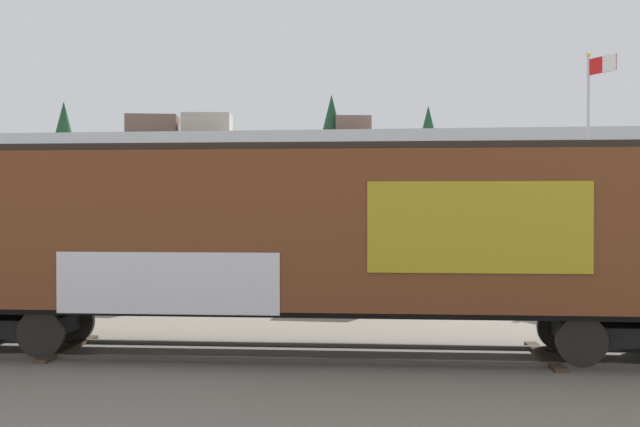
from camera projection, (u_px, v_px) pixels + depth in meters
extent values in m
plane|color=slate|center=(337.00, 355.00, 13.70)|extent=(260.00, 260.00, 0.00)
cube|color=#4C4742|center=(303.00, 360.00, 13.04)|extent=(59.98, 1.90, 0.08)
cube|color=#4C4742|center=(310.00, 345.00, 14.47)|extent=(59.98, 1.90, 0.08)
cube|color=#423323|center=(68.00, 348.00, 14.12)|extent=(0.31, 2.51, 0.07)
cube|color=#423323|center=(545.00, 356.00, 13.42)|extent=(0.31, 2.51, 0.07)
cube|color=brown|center=(307.00, 228.00, 13.73)|extent=(17.45, 3.48, 2.87)
cube|color=#2D2823|center=(307.00, 149.00, 13.71)|extent=(16.51, 0.89, 0.24)
cube|color=#B2931E|center=(479.00, 227.00, 12.01)|extent=(3.82, 0.14, 1.58)
cube|color=silver|center=(167.00, 283.00, 12.42)|extent=(4.03, 0.15, 1.10)
cube|color=black|center=(307.00, 306.00, 13.75)|extent=(17.06, 2.14, 0.20)
cube|color=black|center=(17.00, 324.00, 14.19)|extent=(2.14, 1.39, 0.36)
cylinder|color=black|center=(41.00, 334.00, 13.41)|extent=(0.92, 0.15, 0.92)
cylinder|color=black|center=(73.00, 321.00, 14.85)|extent=(0.92, 0.15, 0.92)
cube|color=black|center=(616.00, 332.00, 13.31)|extent=(2.14, 1.39, 0.36)
cylinder|color=black|center=(582.00, 341.00, 12.66)|extent=(0.92, 0.15, 0.92)
cylinder|color=black|center=(560.00, 328.00, 14.09)|extent=(0.92, 0.15, 0.92)
cylinder|color=silver|center=(588.00, 170.00, 26.47)|extent=(0.12, 0.12, 8.52)
sphere|color=#D8CC66|center=(589.00, 55.00, 26.42)|extent=(0.18, 0.18, 0.18)
cube|color=red|center=(603.00, 64.00, 25.84)|extent=(0.68, 1.01, 0.61)
cube|color=white|center=(609.00, 63.00, 25.58)|extent=(0.36, 0.52, 0.61)
cube|color=silver|center=(385.00, 185.00, 92.93)|extent=(145.11, 32.14, 11.33)
cube|color=brown|center=(153.00, 127.00, 86.22)|extent=(6.84, 5.81, 2.60)
cube|color=brown|center=(352.00, 126.00, 83.67)|extent=(4.87, 5.44, 2.07)
cube|color=#9E9384|center=(207.00, 125.00, 85.51)|extent=(6.29, 5.09, 2.69)
cone|color=#193D23|center=(332.00, 114.00, 82.63)|extent=(2.34, 2.34, 4.67)
cone|color=#193D23|center=(428.00, 120.00, 82.86)|extent=(1.69, 1.69, 3.39)
cone|color=#193D23|center=(64.00, 119.00, 86.18)|extent=(2.21, 2.21, 4.41)
cube|color=#9E8966|center=(147.00, 281.00, 20.76)|extent=(4.49, 1.99, 0.72)
cube|color=#2D333D|center=(138.00, 258.00, 20.80)|extent=(2.29, 1.69, 0.63)
cylinder|color=black|center=(205.00, 291.00, 21.33)|extent=(0.65, 0.26, 0.64)
cylinder|color=black|center=(186.00, 298.00, 19.71)|extent=(0.65, 0.26, 0.64)
cylinder|color=black|center=(113.00, 289.00, 21.82)|extent=(0.65, 0.26, 0.64)
cylinder|color=black|center=(87.00, 296.00, 20.19)|extent=(0.65, 0.26, 0.64)
cube|color=#1E5933|center=(359.00, 285.00, 20.08)|extent=(4.44, 1.97, 0.62)
cube|color=#2D333D|center=(349.00, 262.00, 20.12)|extent=(2.05, 1.69, 0.72)
cylinder|color=black|center=(412.00, 293.00, 20.71)|extent=(0.65, 0.25, 0.64)
cylinder|color=black|center=(411.00, 301.00, 19.03)|extent=(0.65, 0.25, 0.64)
cylinder|color=black|center=(312.00, 291.00, 21.14)|extent=(0.65, 0.25, 0.64)
cylinder|color=black|center=(303.00, 299.00, 19.47)|extent=(0.65, 0.25, 0.64)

